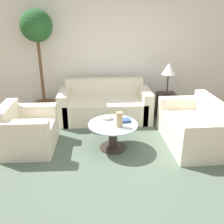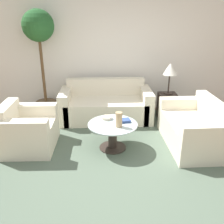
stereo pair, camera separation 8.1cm
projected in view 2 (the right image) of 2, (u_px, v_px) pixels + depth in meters
The scene contains 13 objects.
ground_plane at pixel (120, 174), 3.52m from camera, with size 14.00×14.00×0.00m, color brown.
wall_back at pixel (112, 52), 5.44m from camera, with size 10.00×0.06×2.60m.
rug at pixel (113, 148), 4.19m from camera, with size 3.74×3.44×0.01m.
sofa_main at pixel (106, 105), 5.28m from camera, with size 1.87×0.88×0.80m.
armchair at pixel (26, 132), 4.11m from camera, with size 0.82×0.92×0.77m.
loveseat at pixel (196, 129), 4.21m from camera, with size 0.87×1.42×0.78m.
coffee_table at pixel (113, 133), 4.08m from camera, with size 0.81×0.81×0.44m.
side_table at pixel (167, 106), 5.26m from camera, with size 0.36×0.36×0.55m.
table_lamp at pixel (170, 70), 4.98m from camera, with size 0.30×0.30×0.63m.
potted_plant at pixel (40, 44), 4.97m from camera, with size 0.62×0.62×2.19m.
vase at pixel (119, 120), 3.88m from camera, with size 0.11×0.11×0.24m.
bowl at pixel (107, 118), 4.20m from camera, with size 0.18×0.18×0.05m.
book_stack at pixel (124, 121), 4.09m from camera, with size 0.23×0.17×0.04m.
Camera 2 is at (-0.24, -2.93, 2.13)m, focal length 40.00 mm.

